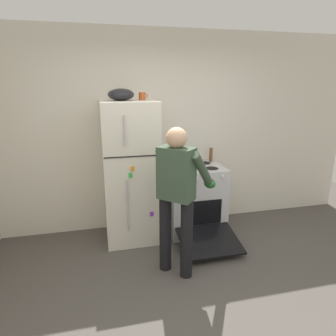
{
  "coord_description": "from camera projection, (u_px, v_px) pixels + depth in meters",
  "views": [
    {
      "loc": [
        -0.81,
        -2.12,
        2.0
      ],
      "look_at": [
        0.01,
        1.32,
        1.0
      ],
      "focal_mm": 31.89,
      "sensor_mm": 36.0,
      "label": 1
    }
  ],
  "objects": [
    {
      "name": "stove_range",
      "position": [
        195.0,
        199.0,
        4.14
      ],
      "size": [
        0.76,
        1.22,
        0.93
      ],
      "color": "silver",
      "rests_on": "ground"
    },
    {
      "name": "person_cook",
      "position": [
        178.0,
        189.0,
        3.07
      ],
      "size": [
        0.68,
        0.71,
        1.6
      ],
      "color": "black",
      "rests_on": "ground"
    },
    {
      "name": "kitchen_wall_back",
      "position": [
        157.0,
        132.0,
        4.16
      ],
      "size": [
        6.0,
        0.1,
        2.7
      ],
      "primitive_type": "cube",
      "color": "silver",
      "rests_on": "ground"
    },
    {
      "name": "refrigerator",
      "position": [
        130.0,
        172.0,
        3.84
      ],
      "size": [
        0.68,
        0.72,
        1.81
      ],
      "color": "silver",
      "rests_on": "ground"
    },
    {
      "name": "mixing_bowl",
      "position": [
        121.0,
        95.0,
        3.55
      ],
      "size": [
        0.32,
        0.32,
        0.14
      ],
      "primitive_type": "ellipsoid",
      "color": "black",
      "rests_on": "refrigerator"
    },
    {
      "name": "pepper_mill",
      "position": [
        211.0,
        155.0,
        4.25
      ],
      "size": [
        0.05,
        0.05,
        0.19
      ],
      "primitive_type": "cylinder",
      "color": "brown",
      "rests_on": "stove_range"
    },
    {
      "name": "coffee_mug",
      "position": [
        142.0,
        96.0,
        3.67
      ],
      "size": [
        0.11,
        0.08,
        0.1
      ],
      "color": "#B24C1E",
      "rests_on": "refrigerator"
    },
    {
      "name": "ground",
      "position": [
        200.0,
        312.0,
        2.71
      ],
      "size": [
        8.0,
        8.0,
        0.0
      ],
      "primitive_type": "plane",
      "color": "#4C4742"
    },
    {
      "name": "red_pot",
      "position": [
        185.0,
        164.0,
        3.93
      ],
      "size": [
        0.32,
        0.22,
        0.11
      ],
      "color": "#19479E",
      "rests_on": "stove_range"
    }
  ]
}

